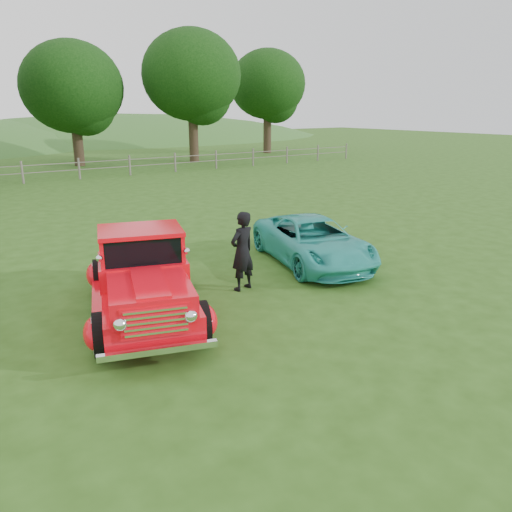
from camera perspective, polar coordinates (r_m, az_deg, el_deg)
ground at (r=9.62m, az=-0.21°, el=-7.58°), size 140.00×140.00×0.00m
fence_line at (r=29.84m, az=-25.15°, el=8.65°), size 48.00×0.12×1.20m
tree_near_east at (r=37.60m, az=-20.25°, el=17.64°), size 6.80×6.80×8.33m
tree_mid_east at (r=38.73m, az=-7.39°, el=19.80°), size 7.20×7.20×9.44m
tree_far_east at (r=46.01m, az=1.33°, el=19.00°), size 6.60×6.60×8.86m
red_pickup at (r=9.89m, az=-12.80°, el=-2.36°), size 3.27×5.28×1.78m
teal_sedan at (r=13.09m, az=6.51°, el=1.71°), size 3.03×4.69×1.20m
man at (r=11.02m, az=-1.58°, el=0.55°), size 0.73×0.56×1.79m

